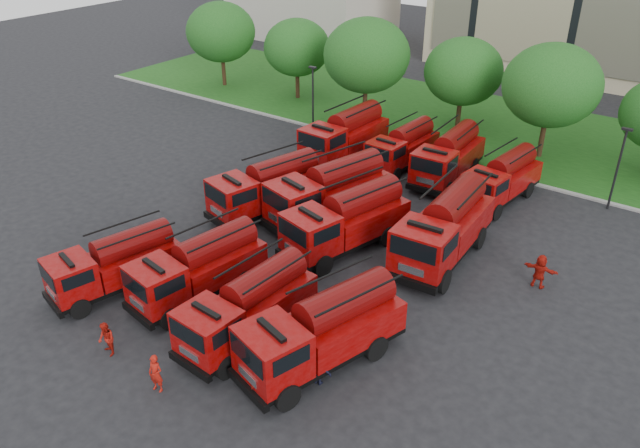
{
  "coord_description": "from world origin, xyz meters",
  "views": [
    {
      "loc": [
        17.44,
        -19.73,
        17.5
      ],
      "look_at": [
        1.0,
        2.95,
        1.8
      ],
      "focal_mm": 35.0,
      "sensor_mm": 36.0,
      "label": 1
    }
  ],
  "objects_px": {
    "fire_truck_10": "(449,156)",
    "firefighter_2": "(264,399)",
    "firefighter_4": "(264,270)",
    "fire_truck_11": "(502,179)",
    "fire_truck_9": "(403,147)",
    "fire_truck_2": "(248,307)",
    "fire_truck_5": "(329,191)",
    "firefighter_1": "(110,354)",
    "firefighter_5": "(537,286)",
    "fire_truck_3": "(323,330)",
    "fire_truck_8": "(345,135)",
    "fire_truck_4": "(268,187)",
    "fire_truck_6": "(347,220)",
    "firefighter_0": "(158,389)",
    "fire_truck_7": "(444,228)",
    "fire_truck_1": "(199,267)",
    "firefighter_3": "(319,383)",
    "fire_truck_0": "(115,263)"
  },
  "relations": [
    {
      "from": "fire_truck_0",
      "to": "fire_truck_2",
      "type": "xyz_separation_m",
      "value": [
        7.49,
        1.06,
        0.1
      ]
    },
    {
      "from": "fire_truck_3",
      "to": "firefighter_4",
      "type": "distance_m",
      "value": 7.65
    },
    {
      "from": "fire_truck_11",
      "to": "firefighter_2",
      "type": "xyz_separation_m",
      "value": [
        -0.87,
        -21.23,
        -1.49
      ]
    },
    {
      "from": "fire_truck_4",
      "to": "fire_truck_6",
      "type": "distance_m",
      "value": 6.04
    },
    {
      "from": "firefighter_0",
      "to": "firefighter_5",
      "type": "xyz_separation_m",
      "value": [
        9.56,
        15.56,
        0.0
      ]
    },
    {
      "from": "fire_truck_4",
      "to": "firefighter_2",
      "type": "bearing_deg",
      "value": -36.48
    },
    {
      "from": "firefighter_2",
      "to": "firefighter_4",
      "type": "bearing_deg",
      "value": 50.71
    },
    {
      "from": "fire_truck_3",
      "to": "firefighter_2",
      "type": "relative_size",
      "value": 4.3
    },
    {
      "from": "fire_truck_5",
      "to": "fire_truck_8",
      "type": "height_order",
      "value": "fire_truck_5"
    },
    {
      "from": "fire_truck_10",
      "to": "firefighter_5",
      "type": "height_order",
      "value": "fire_truck_10"
    },
    {
      "from": "fire_truck_11",
      "to": "firefighter_4",
      "type": "bearing_deg",
      "value": -108.14
    },
    {
      "from": "fire_truck_9",
      "to": "firefighter_1",
      "type": "height_order",
      "value": "fire_truck_9"
    },
    {
      "from": "fire_truck_6",
      "to": "fire_truck_11",
      "type": "height_order",
      "value": "fire_truck_6"
    },
    {
      "from": "firefighter_5",
      "to": "fire_truck_3",
      "type": "bearing_deg",
      "value": 60.89
    },
    {
      "from": "fire_truck_10",
      "to": "firefighter_2",
      "type": "bearing_deg",
      "value": -84.25
    },
    {
      "from": "fire_truck_9",
      "to": "firefighter_3",
      "type": "distance_m",
      "value": 21.75
    },
    {
      "from": "fire_truck_11",
      "to": "firefighter_4",
      "type": "height_order",
      "value": "fire_truck_11"
    },
    {
      "from": "fire_truck_5",
      "to": "fire_truck_8",
      "type": "relative_size",
      "value": 1.07
    },
    {
      "from": "fire_truck_1",
      "to": "fire_truck_4",
      "type": "xyz_separation_m",
      "value": [
        -2.8,
        8.31,
        0.09
      ]
    },
    {
      "from": "fire_truck_2",
      "to": "firefighter_4",
      "type": "distance_m",
      "value": 5.38
    },
    {
      "from": "fire_truck_0",
      "to": "firefighter_0",
      "type": "bearing_deg",
      "value": -13.45
    },
    {
      "from": "firefighter_4",
      "to": "firefighter_0",
      "type": "bearing_deg",
      "value": 141.14
    },
    {
      "from": "firefighter_1",
      "to": "firefighter_4",
      "type": "xyz_separation_m",
      "value": [
        1.09,
        8.64,
        0.0
      ]
    },
    {
      "from": "firefighter_5",
      "to": "fire_truck_0",
      "type": "bearing_deg",
      "value": 34.08
    },
    {
      "from": "fire_truck_5",
      "to": "fire_truck_9",
      "type": "height_order",
      "value": "fire_truck_5"
    },
    {
      "from": "fire_truck_7",
      "to": "fire_truck_8",
      "type": "distance_m",
      "value": 14.03
    },
    {
      "from": "firefighter_1",
      "to": "fire_truck_1",
      "type": "bearing_deg",
      "value": 106.27
    },
    {
      "from": "fire_truck_2",
      "to": "fire_truck_5",
      "type": "bearing_deg",
      "value": 110.66
    },
    {
      "from": "firefighter_2",
      "to": "fire_truck_11",
      "type": "bearing_deg",
      "value": 7.91
    },
    {
      "from": "fire_truck_2",
      "to": "firefighter_2",
      "type": "height_order",
      "value": "fire_truck_2"
    },
    {
      "from": "firefighter_3",
      "to": "firefighter_5",
      "type": "distance_m",
      "value": 12.51
    },
    {
      "from": "fire_truck_11",
      "to": "firefighter_0",
      "type": "distance_m",
      "value": 23.73
    },
    {
      "from": "fire_truck_9",
      "to": "fire_truck_2",
      "type": "bearing_deg",
      "value": -76.12
    },
    {
      "from": "fire_truck_1",
      "to": "fire_truck_9",
      "type": "xyz_separation_m",
      "value": [
        0.3,
        18.77,
        -0.1
      ]
    },
    {
      "from": "fire_truck_7",
      "to": "firefighter_0",
      "type": "xyz_separation_m",
      "value": [
        -4.59,
        -15.22,
        -1.8
      ]
    },
    {
      "from": "firefighter_1",
      "to": "fire_truck_7",
      "type": "bearing_deg",
      "value": 79.52
    },
    {
      "from": "fire_truck_5",
      "to": "firefighter_2",
      "type": "height_order",
      "value": "fire_truck_5"
    },
    {
      "from": "fire_truck_1",
      "to": "firefighter_2",
      "type": "xyz_separation_m",
      "value": [
        6.83,
        -3.47,
        -1.55
      ]
    },
    {
      "from": "fire_truck_8",
      "to": "fire_truck_10",
      "type": "xyz_separation_m",
      "value": [
        7.42,
        0.99,
        -0.11
      ]
    },
    {
      "from": "fire_truck_5",
      "to": "firefighter_3",
      "type": "xyz_separation_m",
      "value": [
        7.42,
        -11.23,
        -1.77
      ]
    },
    {
      "from": "fire_truck_8",
      "to": "firefighter_1",
      "type": "height_order",
      "value": "fire_truck_8"
    },
    {
      "from": "fire_truck_1",
      "to": "firefighter_0",
      "type": "height_order",
      "value": "fire_truck_1"
    },
    {
      "from": "fire_truck_8",
      "to": "firefighter_3",
      "type": "relative_size",
      "value": 4.59
    },
    {
      "from": "fire_truck_2",
      "to": "firefighter_4",
      "type": "height_order",
      "value": "fire_truck_2"
    },
    {
      "from": "fire_truck_6",
      "to": "firefighter_0",
      "type": "bearing_deg",
      "value": -75.84
    },
    {
      "from": "fire_truck_10",
      "to": "firefighter_4",
      "type": "bearing_deg",
      "value": -102.17
    },
    {
      "from": "fire_truck_1",
      "to": "fire_truck_11",
      "type": "relative_size",
      "value": 1.05
    },
    {
      "from": "firefighter_0",
      "to": "firefighter_5",
      "type": "relative_size",
      "value": 0.94
    },
    {
      "from": "fire_truck_6",
      "to": "fire_truck_7",
      "type": "distance_m",
      "value": 5.03
    },
    {
      "from": "fire_truck_5",
      "to": "fire_truck_6",
      "type": "xyz_separation_m",
      "value": [
        2.6,
        -2.1,
        -0.08
      ]
    }
  ]
}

